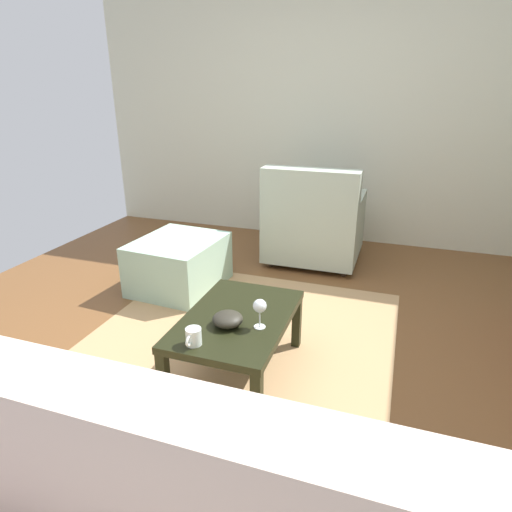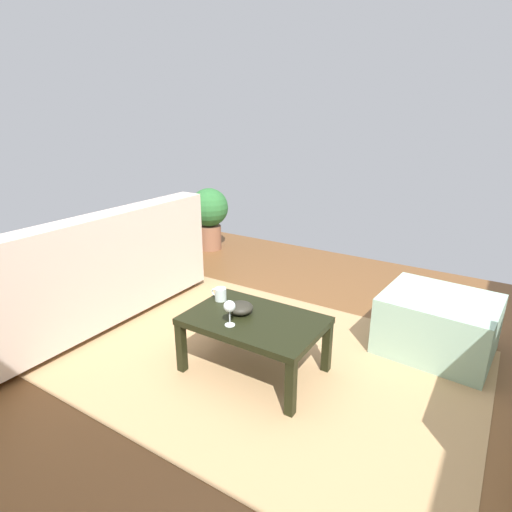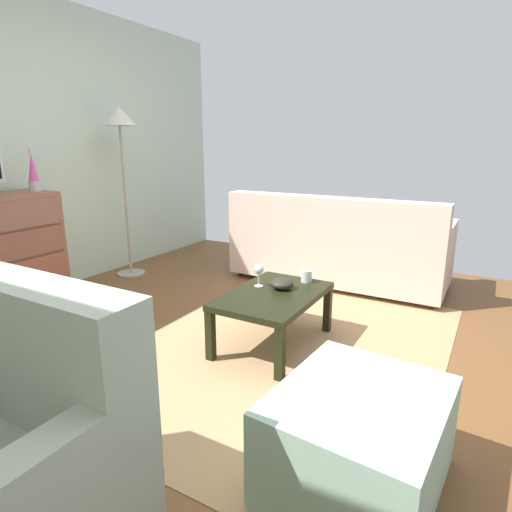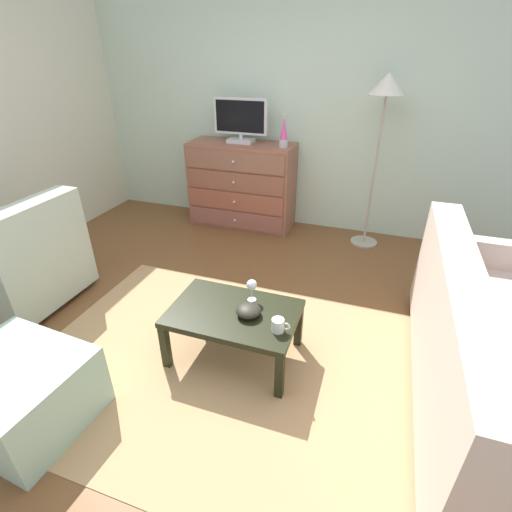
{
  "view_description": "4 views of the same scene",
  "coord_description": "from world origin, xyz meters",
  "px_view_note": "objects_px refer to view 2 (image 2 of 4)",
  "views": [
    {
      "loc": [
        2.12,
        0.68,
        1.52
      ],
      "look_at": [
        0.19,
        0.02,
        0.72
      ],
      "focal_mm": 30.62,
      "sensor_mm": 36.0,
      "label": 1
    },
    {
      "loc": [
        -1.0,
        1.82,
        1.55
      ],
      "look_at": [
        0.18,
        -0.05,
        0.78
      ],
      "focal_mm": 29.33,
      "sensor_mm": 36.0,
      "label": 2
    },
    {
      "loc": [
        -2.14,
        -1.29,
        1.32
      ],
      "look_at": [
        0.05,
        -0.04,
        0.65
      ],
      "focal_mm": 29.82,
      "sensor_mm": 36.0,
      "label": 3
    },
    {
      "loc": [
        0.97,
        -1.86,
        1.84
      ],
      "look_at": [
        0.28,
        0.15,
        0.66
      ],
      "focal_mm": 26.31,
      "sensor_mm": 36.0,
      "label": 4
    }
  ],
  "objects_px": {
    "bowl_decorative": "(240,308)",
    "couch_large": "(83,277)",
    "mug": "(220,294)",
    "potted_plant": "(209,213)",
    "wine_glass": "(229,307)",
    "ottoman": "(437,324)",
    "coffee_table": "(254,325)"
  },
  "relations": [
    {
      "from": "mug",
      "to": "ottoman",
      "type": "distance_m",
      "value": 1.47
    },
    {
      "from": "bowl_decorative",
      "to": "couch_large",
      "type": "relative_size",
      "value": 0.08
    },
    {
      "from": "mug",
      "to": "couch_large",
      "type": "distance_m",
      "value": 1.2
    },
    {
      "from": "coffee_table",
      "to": "mug",
      "type": "xyz_separation_m",
      "value": [
        0.32,
        -0.09,
        0.09
      ]
    },
    {
      "from": "wine_glass",
      "to": "bowl_decorative",
      "type": "xyz_separation_m",
      "value": [
        0.03,
        -0.16,
        -0.08
      ]
    },
    {
      "from": "couch_large",
      "to": "potted_plant",
      "type": "bearing_deg",
      "value": -82.26
    },
    {
      "from": "coffee_table",
      "to": "potted_plant",
      "type": "height_order",
      "value": "potted_plant"
    },
    {
      "from": "coffee_table",
      "to": "bowl_decorative",
      "type": "xyz_separation_m",
      "value": [
        0.11,
        -0.01,
        0.08
      ]
    },
    {
      "from": "couch_large",
      "to": "potted_plant",
      "type": "relative_size",
      "value": 2.79
    },
    {
      "from": "coffee_table",
      "to": "bowl_decorative",
      "type": "height_order",
      "value": "bowl_decorative"
    },
    {
      "from": "wine_glass",
      "to": "potted_plant",
      "type": "distance_m",
      "value": 2.59
    },
    {
      "from": "ottoman",
      "to": "potted_plant",
      "type": "bearing_deg",
      "value": -19.72
    },
    {
      "from": "wine_glass",
      "to": "potted_plant",
      "type": "xyz_separation_m",
      "value": [
        1.69,
        -1.96,
        -0.05
      ]
    },
    {
      "from": "coffee_table",
      "to": "couch_large",
      "type": "distance_m",
      "value": 1.51
    },
    {
      "from": "mug",
      "to": "potted_plant",
      "type": "bearing_deg",
      "value": -50.0
    },
    {
      "from": "wine_glass",
      "to": "ottoman",
      "type": "height_order",
      "value": "wine_glass"
    },
    {
      "from": "mug",
      "to": "wine_glass",
      "type": "bearing_deg",
      "value": 135.78
    },
    {
      "from": "bowl_decorative",
      "to": "couch_large",
      "type": "height_order",
      "value": "couch_large"
    },
    {
      "from": "bowl_decorative",
      "to": "couch_large",
      "type": "bearing_deg",
      "value": 3.97
    },
    {
      "from": "mug",
      "to": "potted_plant",
      "type": "xyz_separation_m",
      "value": [
        1.44,
        -1.72,
        0.02
      ]
    },
    {
      "from": "mug",
      "to": "potted_plant",
      "type": "relative_size",
      "value": 0.16
    },
    {
      "from": "mug",
      "to": "couch_large",
      "type": "bearing_deg",
      "value": 8.78
    },
    {
      "from": "couch_large",
      "to": "ottoman",
      "type": "height_order",
      "value": "couch_large"
    },
    {
      "from": "ottoman",
      "to": "potted_plant",
      "type": "xyz_separation_m",
      "value": [
        2.68,
        -0.96,
        0.23
      ]
    },
    {
      "from": "bowl_decorative",
      "to": "couch_large",
      "type": "distance_m",
      "value": 1.41
    },
    {
      "from": "coffee_table",
      "to": "bowl_decorative",
      "type": "distance_m",
      "value": 0.14
    },
    {
      "from": "wine_glass",
      "to": "couch_large",
      "type": "height_order",
      "value": "couch_large"
    },
    {
      "from": "coffee_table",
      "to": "bowl_decorative",
      "type": "relative_size",
      "value": 5.21
    },
    {
      "from": "wine_glass",
      "to": "potted_plant",
      "type": "relative_size",
      "value": 0.22
    },
    {
      "from": "coffee_table",
      "to": "mug",
      "type": "distance_m",
      "value": 0.35
    },
    {
      "from": "mug",
      "to": "ottoman",
      "type": "height_order",
      "value": "mug"
    },
    {
      "from": "bowl_decorative",
      "to": "potted_plant",
      "type": "xyz_separation_m",
      "value": [
        1.66,
        -1.8,
        0.03
      ]
    }
  ]
}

